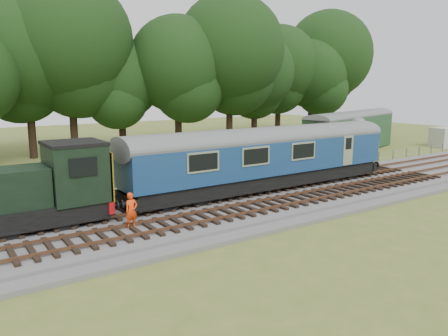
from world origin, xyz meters
TOP-DOWN VIEW (x-y plane):
  - ground at (0.00, 0.00)m, footprint 120.00×120.00m
  - ballast at (0.00, 0.00)m, footprint 70.00×7.00m
  - track_north at (0.00, 1.40)m, footprint 67.20×2.40m
  - track_south at (0.00, -1.60)m, footprint 67.20×2.40m
  - fence at (0.00, 4.50)m, footprint 64.00×0.12m
  - tree_line at (0.00, 22.00)m, footprint 70.00×8.00m
  - dmu_railcar at (4.72, 1.40)m, footprint 18.05×2.86m
  - shunter_loco at (-9.21, 1.40)m, footprint 8.91×2.60m
  - worker at (-4.83, -1.02)m, footprint 0.64×0.46m
  - parked_coach at (23.54, 10.46)m, footprint 15.93×7.16m
  - shed at (24.64, 15.00)m, footprint 3.80×3.80m

SIDE VIEW (x-z plane):
  - ground at x=0.00m, z-range 0.00..0.00m
  - fence at x=0.00m, z-range -0.50..0.50m
  - tree_line at x=0.00m, z-range -9.00..9.00m
  - ballast at x=0.00m, z-range 0.00..0.35m
  - track_north at x=0.00m, z-range 0.31..0.52m
  - track_south at x=0.00m, z-range 0.31..0.52m
  - worker at x=-4.83m, z-range 0.35..1.96m
  - shed at x=24.64m, z-range 0.02..2.64m
  - shunter_loco at x=-9.21m, z-range 0.29..3.66m
  - parked_coach at x=23.54m, z-range 0.25..4.29m
  - dmu_railcar at x=4.72m, z-range 0.67..4.54m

